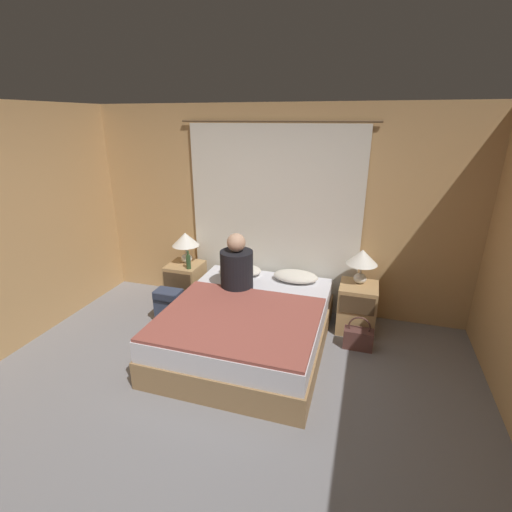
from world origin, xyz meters
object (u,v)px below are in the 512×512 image
Objects in this scene: handbag_on_floor at (358,338)px; bed at (248,326)px; nightstand_right at (357,307)px; pillow_left at (240,270)px; beer_bottle_on_left_stand at (188,261)px; nightstand_left at (186,284)px; person_left_in_bed at (237,266)px; pillow_right at (296,276)px; lamp_right at (362,259)px; lamp_left at (186,241)px; backpack_on_floor at (169,304)px.

bed is at bearing -164.57° from handbag_on_floor.
nightstand_right is 1.05× the size of pillow_left.
beer_bottle_on_left_stand is (-2.06, -0.12, 0.37)m from nightstand_right.
person_left_in_bed reaches higher than nightstand_left.
person_left_in_bed reaches higher than handbag_on_floor.
bed reaches higher than handbag_on_floor.
lamp_right is at bearing 0.42° from pillow_right.
nightstand_left is 2.26m from lamp_right.
nightstand_right is 0.79m from pillow_right.
pillow_left is (0.74, -0.01, -0.30)m from lamp_left.
nightstand_left is 1.40× the size of lamp_left.
person_left_in_bed is at bearing -163.95° from lamp_right.
nightstand_left is at bearing -177.41° from pillow_right.
backpack_on_floor is at bearing -168.02° from person_left_in_bed.
pillow_left reaches higher than nightstand_left.
nightstand_left is at bearing -174.97° from pillow_left.
lamp_left is 0.75× the size of pillow_left.
handbag_on_floor is (2.21, 0.11, -0.11)m from backpack_on_floor.
nightstand_right is 1.05× the size of pillow_right.
person_left_in_bed is (0.84, -0.39, -0.10)m from lamp_left.
person_left_in_bed is at bearing 123.98° from bed.
lamp_right is at bearing 90.00° from nightstand_right.
nightstand_left is at bearing 159.19° from person_left_in_bed.
nightstand_left is 1.05× the size of pillow_left.
lamp_left is at bearing 179.58° from pillow_left.
pillow_right reaches higher than handbag_on_floor.
nightstand_right is 0.42m from handbag_on_floor.
handbag_on_floor is (2.23, -0.45, -0.73)m from lamp_left.
bed is at bearing -114.66° from pillow_right.
lamp_left is 2.39m from handbag_on_floor.
handbag_on_floor is (0.05, -0.38, -0.16)m from nightstand_right.
backpack_on_floor is at bearing -167.23° from nightstand_right.
lamp_left reaches higher than pillow_left.
bed is 1.30m from nightstand_right.
backpack_on_floor is (0.02, -0.49, -0.05)m from nightstand_left.
lamp_left is 1.07× the size of handbag_on_floor.
nightstand_right is (2.18, 0.00, 0.00)m from nightstand_left.
pillow_right is at bearing 174.97° from nightstand_right.
backpack_on_floor is at bearing -158.65° from pillow_right.
person_left_in_bed reaches higher than pillow_right.
pillow_right is (-0.74, 0.07, 0.27)m from nightstand_right.
lamp_right reaches higher than beer_bottle_on_left_stand.
beer_bottle_on_left_stand reaches higher than backpack_on_floor.
bed is 1.09m from backpack_on_floor.
nightstand_left reaches higher than backpack_on_floor.
bed is at bearing -56.02° from person_left_in_bed.
bed is at bearing -147.40° from nightstand_right.
lamp_right is at bearing 5.16° from beer_bottle_on_left_stand.
pillow_right is at bearing -0.22° from lamp_left.
handbag_on_floor is at bearing -29.61° from pillow_right.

